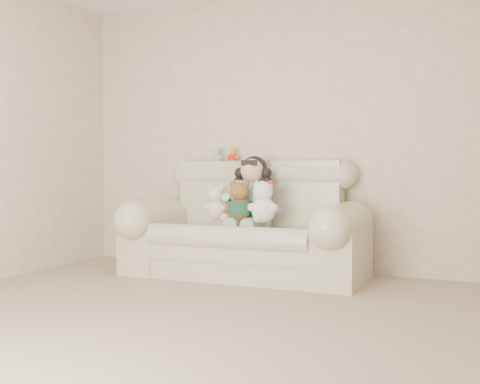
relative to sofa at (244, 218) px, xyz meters
name	(u,v)px	position (x,y,z in m)	size (l,w,h in m)	color
floor	(165,342)	(0.37, -2.00, -0.52)	(5.00, 5.00, 0.00)	gray
wall_back	(302,132)	(0.37, 0.50, 0.78)	(4.50, 4.50, 0.00)	beige
sofa	(244,218)	(0.00, 0.00, 0.00)	(2.10, 0.95, 1.03)	beige
seated_child	(252,191)	(0.04, 0.08, 0.24)	(0.40, 0.48, 0.66)	#2F7756
brown_teddy	(240,197)	(0.01, -0.13, 0.19)	(0.26, 0.20, 0.41)	brown
white_cat	(264,197)	(0.23, -0.14, 0.20)	(0.27, 0.21, 0.42)	white
cream_teddy	(216,199)	(-0.23, -0.09, 0.17)	(0.23, 0.18, 0.36)	beige
yellow_mini_bear	(233,154)	(-0.29, 0.39, 0.59)	(0.12, 0.09, 0.18)	#FFB135
grey_mini_plush	(217,154)	(-0.44, 0.38, 0.58)	(0.11, 0.09, 0.18)	#AEAEB5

